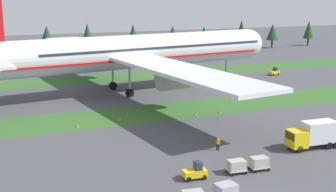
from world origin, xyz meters
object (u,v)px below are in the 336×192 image
pushback_tractor (274,72)px  taxiway_marker_2 (120,119)px  baggage_tug (195,172)px  cargo_dolly_second (259,162)px  taxiway_marker_1 (219,111)px  uld_container_1 (226,192)px  airliner (131,52)px  catering_truck (313,134)px  ground_crew_marshaller (218,143)px  taxiway_marker_3 (78,125)px  taxiway_marker_0 (195,113)px  cargo_dolly_lead (236,166)px

pushback_tractor → taxiway_marker_2: size_ratio=5.25×
baggage_tug → cargo_dolly_second: 7.93m
taxiway_marker_1 → uld_container_1: bearing=-117.7°
airliner → uld_container_1: (-6.71, -51.27, -7.56)m
catering_truck → taxiway_marker_1: size_ratio=12.12×
ground_crew_marshaller → taxiway_marker_3: 22.77m
taxiway_marker_0 → taxiway_marker_1: size_ratio=0.88×
baggage_tug → taxiway_marker_3: 25.85m
ground_crew_marshaller → taxiway_marker_0: (4.99, 17.01, -0.69)m
baggage_tug → cargo_dolly_second: baggage_tug is taller
uld_container_1 → taxiway_marker_0: (11.17, 30.02, -0.56)m
catering_truck → taxiway_marker_0: 22.19m
baggage_tug → cargo_dolly_lead: 5.03m
catering_truck → taxiway_marker_3: (-26.69, 21.31, -1.68)m
catering_truck → uld_container_1: size_ratio=3.55×
cargo_dolly_second → ground_crew_marshaller: bearing=11.9°
baggage_tug → uld_container_1: 5.77m
taxiway_marker_2 → catering_truck: bearing=-48.7°
cargo_dolly_second → taxiway_marker_1: (8.16, 24.31, -0.63)m
airliner → pushback_tractor: airliner is taller
taxiway_marker_1 → taxiway_marker_2: (-17.07, 1.84, -0.03)m
cargo_dolly_second → cargo_dolly_lead: bearing=90.0°
cargo_dolly_lead → catering_truck: (13.64, 3.57, 1.03)m
taxiway_marker_1 → taxiway_marker_3: 24.11m
cargo_dolly_second → catering_truck: bearing=-67.3°
baggage_tug → taxiway_marker_3: size_ratio=4.83×
ground_crew_marshaller → cargo_dolly_second: bearing=-49.3°
cargo_dolly_lead → pushback_tractor: pushback_tractor is taller
catering_truck → taxiway_marker_2: (-19.66, 22.40, -1.69)m
airliner → baggage_tug: (-7.29, -45.53, -7.57)m
taxiway_marker_0 → baggage_tug: bearing=-115.8°
cargo_dolly_second → uld_container_1: uld_container_1 is taller
catering_truck → taxiway_marker_3: size_ratio=12.82×
cargo_dolly_second → taxiway_marker_2: (-8.91, 26.15, -0.66)m
catering_truck → taxiway_marker_0: size_ratio=13.75×
pushback_tractor → taxiway_marker_1: pushback_tractor is taller
uld_container_1 → taxiway_marker_3: (-8.61, 30.31, -0.54)m
uld_container_1 → taxiway_marker_3: 31.51m
airliner → cargo_dolly_lead: 46.50m
ground_crew_marshaller → taxiway_marker_1: (9.31, 16.56, -0.65)m
cargo_dolly_second → uld_container_1: bearing=129.1°
taxiway_marker_1 → catering_truck: bearing=-82.8°
pushback_tractor → ground_crew_marshaller: size_ratio=1.58×
baggage_tug → uld_container_1: size_ratio=1.34×
baggage_tug → taxiway_marker_0: baggage_tug is taller
taxiway_marker_2 → taxiway_marker_1: bearing=-6.2°
uld_container_1 → taxiway_marker_0: 32.04m
ground_crew_marshaller → taxiway_marker_3: size_ratio=3.14×
taxiway_marker_1 → taxiway_marker_0: bearing=174.0°
baggage_tug → taxiway_marker_2: baggage_tug is taller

